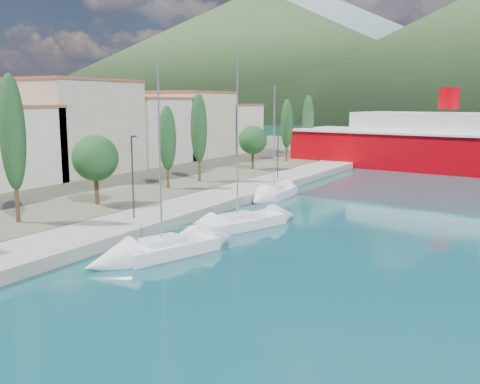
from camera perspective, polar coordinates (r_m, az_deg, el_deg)
The scene contains 9 objects.
ground at distance 137.06m, azimuth 22.55°, elevation 4.93°, with size 1400.00×1400.00×0.00m, color #11484F.
quay at distance 49.86m, azimuth -2.18°, elevation -0.69°, with size 5.00×88.00×0.80m, color gray.
land_strip at distance 82.65m, azimuth -21.31°, elevation 2.70°, with size 70.00×148.00×0.70m, color #565644.
town_buildings at distance 71.90m, azimuth -13.36°, elevation 6.34°, with size 9.20×69.20×11.30m.
tree_row at distance 56.86m, azimuth -5.42°, elevation 5.82°, with size 3.84×64.48×10.58m.
lamp_posts at distance 40.22m, azimuth -10.75°, elevation 2.00°, with size 0.15×47.53×6.06m.
sailboat_near at distance 32.21m, azimuth -10.82°, elevation -6.69°, with size 5.16×9.00×12.40m.
sailboat_mid at distance 38.61m, azimuth -2.38°, elevation -3.82°, with size 5.58×9.69×13.55m.
sailboat_far at distance 51.21m, azimuth 2.92°, elevation -0.50°, with size 3.06×8.19×11.83m.
Camera 1 is at (16.87, -15.70, 9.22)m, focal length 40.00 mm.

